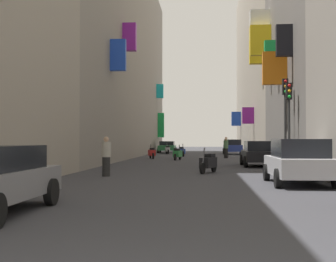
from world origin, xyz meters
The scene contains 19 objects.
ground_plane centered at (0.00, 30.00, 0.00)m, with size 140.00×140.00×0.00m, color #38383D.
building_left_mid_a centered at (-8.00, 35.79, 9.69)m, with size 6.96×34.84×19.39m.
building_left_mid_b centered at (-7.99, 56.60, 9.44)m, with size 6.76×6.79×18.91m.
building_right_mid_a centered at (7.99, 23.61, 7.04)m, with size 7.33×13.03×14.07m.
building_right_mid_b centered at (8.00, 45.05, 9.50)m, with size 7.10×29.88×19.01m.
parked_car_black centered at (3.85, 23.53, 0.74)m, with size 2.00×4.07×1.41m.
parked_car_green centered at (-3.56, 50.41, 0.71)m, with size 2.00×3.92×1.33m.
parked_car_silver centered at (3.86, 12.86, 0.78)m, with size 1.90×4.03×1.49m.
parked_car_blue centered at (3.64, 45.88, 0.79)m, with size 1.96×3.91×1.52m.
scooter_blue centered at (-1.30, 39.15, 0.46)m, with size 0.68×1.91×1.13m.
scooter_silver centered at (-3.19, 46.34, 0.46)m, with size 0.65×1.85×1.13m.
scooter_red centered at (-3.40, 33.66, 0.46)m, with size 0.73×1.89×1.13m.
scooter_green centered at (-1.22, 31.32, 0.46)m, with size 0.65×1.92×1.13m.
scooter_black centered at (0.94, 17.99, 0.46)m, with size 0.81×1.77×1.13m.
pedestrian_crossing centered at (-3.19, 15.80, 0.79)m, with size 0.46×0.46×1.60m.
pedestrian_near_left centered at (2.46, 35.09, 0.81)m, with size 0.38×0.38×1.63m.
pedestrian_near_right centered at (2.69, 39.94, 0.87)m, with size 0.51×0.51×1.75m.
traffic_light_near_corner centered at (4.59, 19.65, 2.97)m, with size 0.26×0.34×4.37m.
traffic_light_far_corner centered at (4.58, 18.65, 2.77)m, with size 0.26×0.34×4.05m.
Camera 1 is at (0.80, -2.76, 1.46)m, focal length 49.84 mm.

